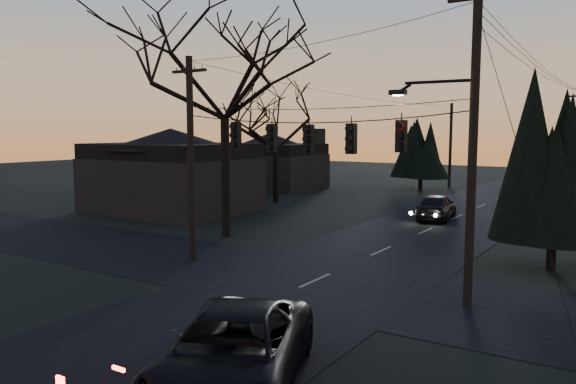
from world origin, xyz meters
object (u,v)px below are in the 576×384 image
Objects in this scene: utility_pole_left at (193,260)px; utility_pole_far_r at (573,205)px; utility_pole_right at (467,307)px; evergreen_right at (556,161)px; sedan_oncoming_a at (436,207)px; bare_tree_left at (224,70)px; suv_near at (232,353)px; utility_pole_far_l at (449,187)px.

utility_pole_left and utility_pole_far_r have the same top height.
evergreen_right is at bearing 76.89° from utility_pole_right.
utility_pole_left is at bearing 64.68° from sedan_oncoming_a.
utility_pole_left is 30.27m from utility_pole_far_r.
bare_tree_left is 2.56× the size of sedan_oncoming_a.
suv_near is (-2.60, -36.49, 0.84)m from utility_pole_far_r.
utility_pole_right is 11.50m from utility_pole_left.
evergreen_right is 15.88m from suv_near.
utility_pole_right is at bearing -72.28° from utility_pole_far_l.
evergreen_right is at bearing 5.65° from bare_tree_left.
utility_pole_right is at bearing -103.11° from evergreen_right.
sedan_oncoming_a is at bearing -118.09° from utility_pole_far_r.
utility_pole_right is 16.85m from bare_tree_left.
sedan_oncoming_a is (-3.70, 24.68, -0.03)m from suv_near.
utility_pole_far_r is at bearing 93.99° from evergreen_right.
utility_pole_left is 36.00m from utility_pole_far_l.
utility_pole_far_r is (11.50, 28.00, 0.00)m from utility_pole_left.
bare_tree_left is at bearing -94.06° from utility_pole_far_l.
utility_pole_left is 1.14× the size of evergreen_right.
utility_pole_right is 1.34× the size of evergreen_right.
utility_pole_left is at bearing -153.60° from evergreen_right.
utility_pole_far_r is at bearing 59.27° from bare_tree_left.
utility_pole_right is 1.65× the size of suv_near.
utility_pole_left reaches higher than suv_near.
utility_pole_far_l is at bearing 78.28° from suv_near.
utility_pole_far_l is at bearing -82.81° from sedan_oncoming_a.
utility_pole_far_r is (0.00, 28.00, 0.00)m from utility_pole_right.
bare_tree_left is 2.01× the size of suv_near.
suv_near is at bearing -105.36° from evergreen_right.
utility_pole_far_l is at bearing 113.75° from evergreen_right.
utility_pole_right is 8.92m from suv_near.
utility_pole_far_r is 1.41× the size of suv_near.
utility_pole_right is 2.11× the size of sedan_oncoming_a.
evergreen_right is (1.50, -21.55, 4.31)m from utility_pole_far_r.
utility_pole_right is 28.00m from utility_pole_far_r.
evergreen_right reaches higher than utility_pole_right.
evergreen_right reaches higher than suv_near.
utility_pole_far_l is 1.32× the size of suv_near.
bare_tree_left is (-13.70, 4.95, 8.47)m from utility_pole_right.
utility_pole_left is at bearing -65.99° from bare_tree_left.
sedan_oncoming_a is (-6.30, 16.20, 0.81)m from utility_pole_right.
utility_pole_far_l is at bearing 90.00° from utility_pole_left.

